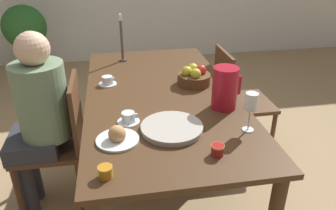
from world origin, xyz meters
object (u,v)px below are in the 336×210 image
(jam_jar_amber, at_px, (218,149))
(fruit_bowl, at_px, (194,77))
(person_seated, at_px, (38,112))
(serving_tray, at_px, (172,128))
(chair_opposite, at_px, (236,99))
(candlestick_tall, at_px, (122,43))
(bread_plate, at_px, (117,137))
(chair_person_side, at_px, (59,140))
(teacup_near_person, at_px, (128,118))
(wine_glass_water, at_px, (251,103))
(teacup_across, at_px, (108,81))
(red_pitcher, at_px, (225,88))
(jam_jar_red, at_px, (105,171))
(potted_plant, at_px, (25,29))

(jam_jar_amber, bearing_deg, fruit_bowl, 83.49)
(person_seated, bearing_deg, serving_tray, -118.16)
(chair_opposite, xyz_separation_m, candlestick_tall, (-0.87, 0.35, 0.41))
(serving_tray, height_order, bread_plate, bread_plate)
(chair_person_side, distance_m, teacup_near_person, 0.60)
(jam_jar_amber, bearing_deg, bread_plate, 156.32)
(jam_jar_amber, height_order, candlestick_tall, candlestick_tall)
(wine_glass_water, xyz_separation_m, serving_tray, (-0.39, 0.06, -0.14))
(person_seated, relative_size, teacup_across, 9.67)
(chair_opposite, relative_size, jam_jar_amber, 14.06)
(red_pitcher, relative_size, bread_plate, 1.16)
(person_seated, distance_m, jam_jar_amber, 1.10)
(bread_plate, relative_size, fruit_bowl, 0.95)
(chair_person_side, height_order, wine_glass_water, wine_glass_water)
(chair_person_side, xyz_separation_m, bread_plate, (0.37, -0.48, 0.28))
(teacup_near_person, relative_size, jam_jar_red, 1.96)
(red_pitcher, height_order, serving_tray, red_pitcher)
(fruit_bowl, bearing_deg, potted_plant, 124.61)
(chair_opposite, relative_size, bread_plate, 4.12)
(jam_jar_amber, bearing_deg, teacup_near_person, 135.68)
(teacup_across, relative_size, serving_tray, 0.38)
(jam_jar_amber, distance_m, potted_plant, 3.44)
(person_seated, height_order, wine_glass_water, person_seated)
(wine_glass_water, relative_size, candlestick_tall, 0.56)
(serving_tray, xyz_separation_m, jam_jar_red, (-0.34, -0.32, 0.01))
(teacup_across, distance_m, serving_tray, 0.74)
(chair_opposite, height_order, wine_glass_water, wine_glass_water)
(person_seated, height_order, fruit_bowl, person_seated)
(chair_opposite, xyz_separation_m, serving_tray, (-0.68, -0.79, 0.27))
(bread_plate, bearing_deg, candlestick_tall, 85.76)
(chair_person_side, xyz_separation_m, serving_tray, (0.65, -0.43, 0.27))
(jam_jar_red, height_order, candlestick_tall, candlestick_tall)
(serving_tray, distance_m, potted_plant, 3.15)
(serving_tray, relative_size, jam_jar_amber, 5.17)
(potted_plant, bearing_deg, chair_person_side, -74.59)
(jam_jar_red, bearing_deg, bread_plate, 77.52)
(teacup_near_person, distance_m, potted_plant, 2.95)
(person_seated, distance_m, wine_glass_water, 1.22)
(wine_glass_water, distance_m, jam_jar_amber, 0.31)
(red_pitcher, height_order, candlestick_tall, candlestick_tall)
(teacup_across, xyz_separation_m, bread_plate, (0.04, -0.72, -0.00))
(candlestick_tall, height_order, potted_plant, candlestick_tall)
(wine_glass_water, height_order, potted_plant, wine_glass_water)
(chair_opposite, bearing_deg, jam_jar_amber, -26.11)
(wine_glass_water, xyz_separation_m, jam_jar_amber, (-0.22, -0.18, -0.13))
(red_pitcher, bearing_deg, candlestick_tall, 119.92)
(chair_opposite, bearing_deg, teacup_near_person, -53.10)
(serving_tray, xyz_separation_m, fruit_bowl, (0.26, 0.57, 0.04))
(chair_person_side, height_order, fruit_bowl, chair_person_side)
(chair_person_side, xyz_separation_m, fruit_bowl, (0.91, 0.15, 0.31))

